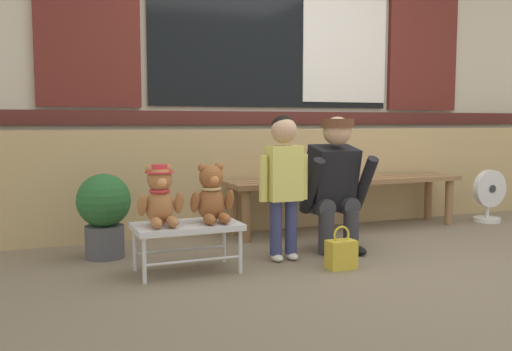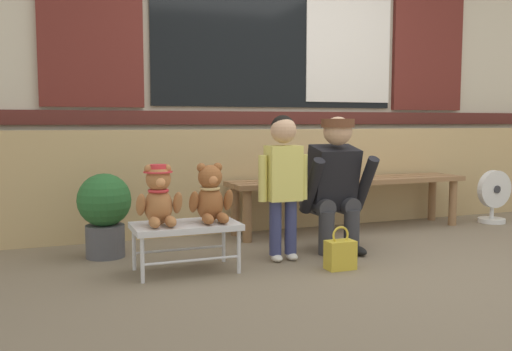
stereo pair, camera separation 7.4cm
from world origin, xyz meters
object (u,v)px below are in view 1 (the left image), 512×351
child_standing (284,171)px  floor_fan (489,196)px  teddy_bear_with_hat (160,197)px  teddy_bear_plain (212,195)px  handbag_on_ground (341,254)px  adult_crouching (335,183)px  potted_plant (104,210)px  wooden_bench_long (347,186)px  small_display_bench (187,229)px

child_standing → floor_fan: 2.43m
teddy_bear_with_hat → floor_fan: 3.23m
teddy_bear_plain → handbag_on_ground: size_ratio=1.34×
child_standing → adult_crouching: 0.48m
child_standing → potted_plant: (-1.09, 0.51, -0.27)m
teddy_bear_with_hat → adult_crouching: (1.28, 0.16, 0.01)m
teddy_bear_plain → handbag_on_ground: teddy_bear_plain is taller
wooden_bench_long → floor_fan: bearing=-7.3°
small_display_bench → teddy_bear_plain: bearing=0.5°
small_display_bench → handbag_on_ground: size_ratio=2.35×
child_standing → potted_plant: size_ratio=1.68×
wooden_bench_long → teddy_bear_plain: 1.65m
child_standing → potted_plant: 1.23m
adult_crouching → floor_fan: adult_crouching is taller
wooden_bench_long → handbag_on_ground: size_ratio=7.72×
adult_crouching → potted_plant: bearing=165.6°
handbag_on_ground → potted_plant: size_ratio=0.48×
potted_plant → wooden_bench_long: bearing=6.5°
wooden_bench_long → floor_fan: floor_fan is taller
adult_crouching → teddy_bear_plain: bearing=-170.3°
wooden_bench_long → child_standing: (-0.94, -0.74, 0.22)m
handbag_on_ground → floor_fan: 2.29m
small_display_bench → adult_crouching: 1.15m
floor_fan → potted_plant: bearing=-179.1°
wooden_bench_long → small_display_bench: 1.80m
potted_plant → adult_crouching: bearing=-14.4°
teddy_bear_with_hat → handbag_on_ground: teddy_bear_with_hat is taller
wooden_bench_long → child_standing: size_ratio=2.19×
teddy_bear_with_hat → potted_plant: 0.63m
child_standing → adult_crouching: bearing=14.6°
teddy_bear_plain → wooden_bench_long: bearing=28.6°
child_standing → wooden_bench_long: bearing=38.4°
teddy_bear_plain → child_standing: bearing=5.2°
handbag_on_ground → potted_plant: potted_plant is taller
teddy_bear_plain → adult_crouching: size_ratio=0.38×
small_display_bench → teddy_bear_plain: teddy_bear_plain is taller
wooden_bench_long → child_standing: 1.22m
teddy_bear_plain → adult_crouching: 0.98m
wooden_bench_long → handbag_on_ground: 1.32m
teddy_bear_plain → small_display_bench: bearing=-179.5°
small_display_bench → floor_fan: 3.07m
small_display_bench → floor_fan: size_ratio=1.33×
teddy_bear_with_hat → child_standing: bearing=3.1°
potted_plant → floor_fan: 3.42m
adult_crouching → handbag_on_ground: adult_crouching is taller
teddy_bear_with_hat → handbag_on_ground: bearing=-15.4°
teddy_bear_with_hat → potted_plant: size_ratio=0.64×
teddy_bear_plain → potted_plant: size_ratio=0.64×
small_display_bench → teddy_bear_with_hat: size_ratio=1.76×
small_display_bench → potted_plant: 0.70m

